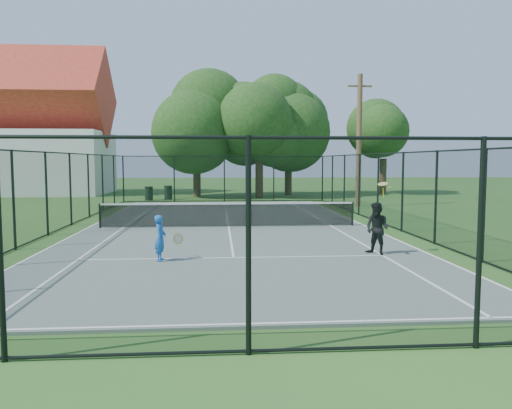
{
  "coord_description": "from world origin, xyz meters",
  "views": [
    {
      "loc": [
        -0.4,
        -19.65,
        2.66
      ],
      "look_at": [
        0.86,
        -3.0,
        1.2
      ],
      "focal_mm": 35.0,
      "sensor_mm": 36.0,
      "label": 1
    }
  ],
  "objects": [
    {
      "name": "ground",
      "position": [
        0.0,
        0.0,
        0.0
      ],
      "size": [
        120.0,
        120.0,
        0.0
      ],
      "primitive_type": "plane",
      "color": "#24571D"
    },
    {
      "name": "tennis_court",
      "position": [
        0.0,
        0.0,
        0.03
      ],
      "size": [
        11.0,
        24.0,
        0.06
      ],
      "primitive_type": "cube",
      "color": "slate",
      "rests_on": "ground"
    },
    {
      "name": "tennis_net",
      "position": [
        0.0,
        0.0,
        0.58
      ],
      "size": [
        10.08,
        0.08,
        0.95
      ],
      "color": "black",
      "rests_on": "tennis_court"
    },
    {
      "name": "fence",
      "position": [
        0.0,
        0.0,
        1.5
      ],
      "size": [
        13.1,
        26.1,
        3.0
      ],
      "color": "black",
      "rests_on": "ground"
    },
    {
      "name": "tree_near_left",
      "position": [
        -1.99,
        17.97,
        5.23
      ],
      "size": [
        6.52,
        6.52,
        8.5
      ],
      "color": "#332114",
      "rests_on": "ground"
    },
    {
      "name": "tree_near_mid",
      "position": [
        2.57,
        16.35,
        4.99
      ],
      "size": [
        6.2,
        6.2,
        8.1
      ],
      "color": "#332114",
      "rests_on": "ground"
    },
    {
      "name": "tree_near_right",
      "position": [
        5.11,
        19.33,
        5.39
      ],
      "size": [
        6.14,
        6.14,
        8.48
      ],
      "color": "#332114",
      "rests_on": "ground"
    },
    {
      "name": "tree_far_right",
      "position": [
        12.95,
        19.96,
        4.08
      ],
      "size": [
        4.98,
        4.98,
        6.59
      ],
      "color": "#332114",
      "rests_on": "ground"
    },
    {
      "name": "building",
      "position": [
        -17.0,
        22.0,
        4.93
      ],
      "size": [
        15.3,
        8.15,
        11.87
      ],
      "color": "silver",
      "rests_on": "ground"
    },
    {
      "name": "trash_bin_left",
      "position": [
        -5.1,
        14.51,
        0.47
      ],
      "size": [
        0.58,
        0.58,
        0.94
      ],
      "color": "black",
      "rests_on": "ground"
    },
    {
      "name": "trash_bin_right",
      "position": [
        -3.85,
        15.03,
        0.49
      ],
      "size": [
        0.58,
        0.58,
        0.96
      ],
      "color": "black",
      "rests_on": "ground"
    },
    {
      "name": "utility_pole",
      "position": [
        7.79,
        9.0,
        3.89
      ],
      "size": [
        1.4,
        0.3,
        7.65
      ],
      "color": "#4C3823",
      "rests_on": "ground"
    },
    {
      "name": "player_blue",
      "position": [
        -1.91,
        -6.66,
        0.66
      ],
      "size": [
        0.75,
        0.47,
        1.2
      ],
      "color": "blue",
      "rests_on": "tennis_court"
    },
    {
      "name": "player_black",
      "position": [
        4.0,
        -6.2,
        0.79
      ],
      "size": [
        0.98,
        0.99,
        2.02
      ],
      "color": "black",
      "rests_on": "tennis_court"
    }
  ]
}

